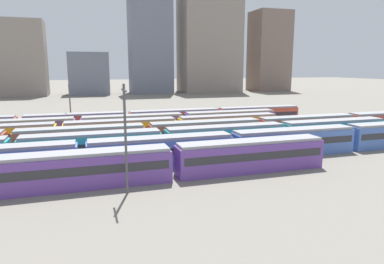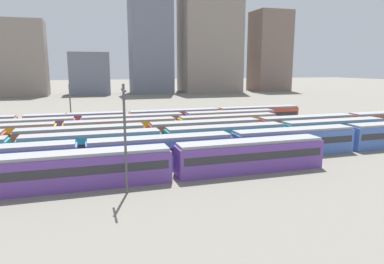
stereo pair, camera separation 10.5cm
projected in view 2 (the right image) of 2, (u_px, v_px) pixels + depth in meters
name	position (u px, v px, depth m)	size (l,w,h in m)	color
ground_plane	(7.00, 157.00, 47.53)	(600.00, 600.00, 0.00)	slate
train_track_0	(83.00, 169.00, 35.48)	(55.80, 3.06, 3.75)	#6B429E
train_track_1	(349.00, 137.00, 51.32)	(112.50, 3.06, 3.75)	#4C70BC
train_track_2	(163.00, 142.00, 48.34)	(74.70, 3.06, 3.75)	teal
train_track_3	(205.00, 132.00, 55.58)	(93.60, 3.06, 3.75)	#BC4C38
train_track_4	(121.00, 131.00, 56.75)	(55.80, 3.06, 3.75)	yellow
train_track_5	(133.00, 125.00, 62.41)	(55.80, 3.06, 3.75)	#6B429E
train_track_6	(127.00, 121.00, 67.15)	(74.70, 3.06, 3.75)	#BC4C38
catenary_pole_0	(125.00, 134.00, 32.94)	(0.24, 3.20, 10.66)	#4C4C51
catenary_pole_1	(70.00, 105.00, 66.38)	(0.24, 3.20, 8.99)	#4C4C51
distant_building_1	(13.00, 58.00, 144.45)	(26.04, 14.51, 31.39)	gray
distant_building_2	(89.00, 74.00, 154.39)	(17.08, 15.42, 18.47)	slate
distant_building_3	(151.00, 41.00, 159.82)	(18.68, 15.29, 47.97)	slate
distant_building_4	(210.00, 41.00, 168.21)	(28.09, 19.01, 48.79)	gray
distant_building_5	(270.00, 52.00, 178.60)	(17.91, 15.86, 39.98)	#7A665B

